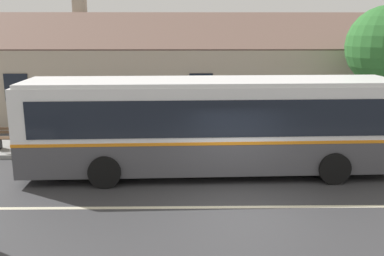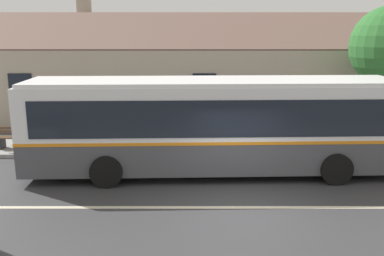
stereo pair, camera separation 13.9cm
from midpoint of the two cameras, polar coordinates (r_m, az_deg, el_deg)
The scene contains 7 objects.
ground_plane at distance 11.92m, azimuth 6.38°, elevation -10.45°, with size 300.00×300.00×0.00m, color #38383A.
sidewalk_far at distance 17.53m, azimuth 3.98°, elevation -2.37°, with size 60.00×3.00×0.15m, color gray.
lane_divider_stripe at distance 11.92m, azimuth 6.38°, elevation -10.43°, with size 60.00×0.16×0.01m, color beige.
community_building at distance 24.72m, azimuth 0.68°, elevation 6.75°, with size 25.28×9.22×6.65m.
transit_bus at distance 14.09m, azimuth 2.30°, elevation 0.60°, with size 12.31×3.05×3.15m.
bench_by_building at distance 17.98m, azimuth -22.75°, elevation -1.37°, with size 1.66×0.51×0.94m.
bench_down_street at distance 16.84m, azimuth -7.64°, elevation -1.35°, with size 1.78×0.51×0.94m.
Camera 1 is at (-1.53, -10.83, 4.76)m, focal length 40.00 mm.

